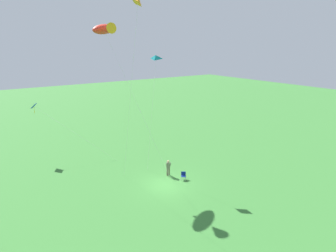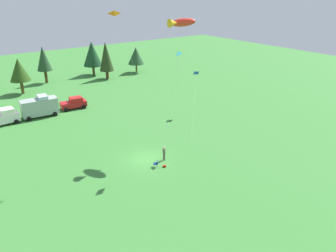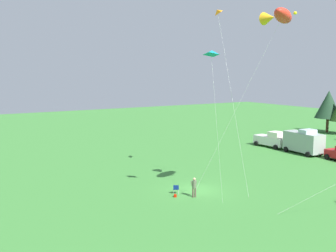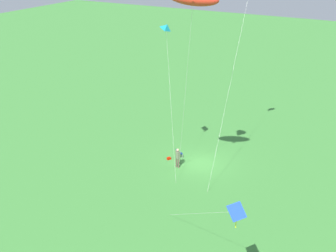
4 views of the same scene
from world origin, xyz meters
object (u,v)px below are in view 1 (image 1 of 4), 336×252
object	(u,v)px
backpack_on_grass	(183,174)
kite_diamond_blue	(37,108)
person_kite_flyer	(168,167)
kite_delta_teal	(156,57)
kite_large_fish	(105,29)
kite_delta_orange	(139,2)
folding_chair	(183,175)

from	to	relation	value
backpack_on_grass	kite_diamond_blue	distance (m)	19.28
person_kite_flyer	backpack_on_grass	xyz separation A→B (m)	(-0.92, -1.36, -0.91)
kite_delta_teal	kite_diamond_blue	size ratio (longest dim) A/B	1.60
kite_large_fish	kite_delta_teal	world-z (taller)	kite_large_fish
kite_delta_teal	kite_delta_orange	distance (m)	7.84
kite_delta_orange	kite_large_fish	bearing A→B (deg)	-3.97
person_kite_flyer	kite_delta_orange	size ratio (longest dim) A/B	0.10
folding_chair	kite_diamond_blue	distance (m)	19.38
person_kite_flyer	kite_diamond_blue	size ratio (longest dim) A/B	0.22
person_kite_flyer	kite_large_fish	xyz separation A→B (m)	(5.30, 3.99, 13.95)
person_kite_flyer	backpack_on_grass	distance (m)	1.88
backpack_on_grass	person_kite_flyer	bearing A→B (deg)	56.05
person_kite_flyer	kite_delta_orange	world-z (taller)	kite_delta_orange
kite_diamond_blue	kite_delta_orange	world-z (taller)	kite_delta_orange
folding_chair	kite_delta_teal	size ratio (longest dim) A/B	0.07
kite_large_fish	kite_diamond_blue	xyz separation A→B (m)	(8.02, 6.13, -8.79)
kite_delta_orange	kite_diamond_blue	bearing A→B (deg)	18.80
kite_large_fish	kite_delta_orange	distance (m)	8.43
person_kite_flyer	kite_delta_teal	distance (m)	11.42
folding_chair	backpack_on_grass	world-z (taller)	folding_chair
kite_diamond_blue	backpack_on_grass	bearing A→B (deg)	-141.13
kite_large_fish	kite_diamond_blue	distance (m)	13.39
backpack_on_grass	kite_delta_orange	bearing A→B (deg)	109.37
person_kite_flyer	backpack_on_grass	world-z (taller)	person_kite_flyer
folding_chair	kite_diamond_blue	size ratio (longest dim) A/B	0.10
folding_chair	kite_delta_teal	distance (m)	12.37
folding_chair	kite_delta_teal	world-z (taller)	kite_delta_teal
folding_chair	backpack_on_grass	xyz separation A→B (m)	(0.72, -0.56, -0.38)
folding_chair	backpack_on_grass	distance (m)	0.99
backpack_on_grass	folding_chair	bearing A→B (deg)	142.40
backpack_on_grass	kite_delta_teal	xyz separation A→B (m)	(2.95, 1.50, 12.15)
person_kite_flyer	folding_chair	size ratio (longest dim) A/B	2.12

